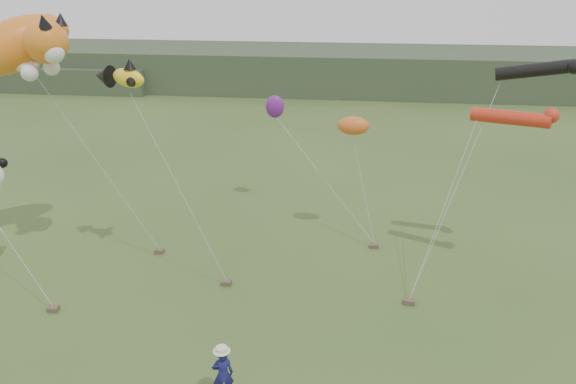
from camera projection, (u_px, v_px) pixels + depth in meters
The scene contains 8 objects.
ground at pixel (235, 360), 17.99m from camera, with size 120.00×120.00×0.00m, color #385123.
headland at pixel (295, 69), 58.85m from camera, with size 90.00×13.00×4.00m.
festival_attendant at pixel (223, 374), 16.11m from camera, with size 0.62×0.40×1.69m, color #171656.
sandbag_anchors at pixel (247, 276), 22.76m from camera, with size 13.37×6.87×0.19m.
cat_kite at pixel (22, 45), 21.91m from camera, with size 5.83×4.51×3.25m.
fish_kite at pixel (119, 77), 21.27m from camera, with size 2.31×1.52×1.15m.
tube_kites at pixel (529, 94), 21.41m from camera, with size 3.88×2.36×2.49m.
misc_kites at pixel (318, 117), 26.13m from camera, with size 5.15×3.93×1.14m.
Camera 1 is at (3.54, -14.40, 11.66)m, focal length 35.00 mm.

